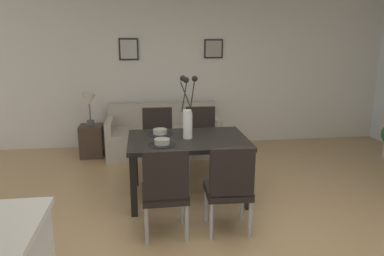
{
  "coord_description": "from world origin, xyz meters",
  "views": [
    {
      "loc": [
        -0.75,
        -3.28,
        1.93
      ],
      "look_at": [
        -0.2,
        0.91,
        0.86
      ],
      "focal_mm": 34.78,
      "sensor_mm": 36.0,
      "label": 1
    }
  ],
  "objects_px": {
    "dining_chair_near_right": "(158,138)",
    "side_table": "(92,141)",
    "framed_picture_center": "(214,49)",
    "dining_table": "(188,145)",
    "framed_picture_left": "(129,49)",
    "dining_chair_far_right": "(201,136)",
    "table_lamp": "(89,102)",
    "bowl_near_right": "(160,131)",
    "centerpiece_vase": "(188,115)",
    "dining_chair_far_left": "(229,185)",
    "bowl_near_left": "(162,141)",
    "sofa": "(164,137)",
    "dining_chair_near_left": "(165,188)"
  },
  "relations": [
    {
      "from": "dining_chair_near_right",
      "to": "side_table",
      "type": "bearing_deg",
      "value": 140.84
    },
    {
      "from": "framed_picture_center",
      "to": "dining_table",
      "type": "bearing_deg",
      "value": -107.8
    },
    {
      "from": "side_table",
      "to": "framed_picture_left",
      "type": "xyz_separation_m",
      "value": [
        0.63,
        0.53,
        1.43
      ]
    },
    {
      "from": "dining_chair_far_right",
      "to": "table_lamp",
      "type": "height_order",
      "value": "table_lamp"
    },
    {
      "from": "dining_chair_near_right",
      "to": "dining_chair_far_right",
      "type": "relative_size",
      "value": 1.0
    },
    {
      "from": "dining_chair_far_right",
      "to": "table_lamp",
      "type": "xyz_separation_m",
      "value": [
        -1.66,
        0.85,
        0.38
      ]
    },
    {
      "from": "bowl_near_right",
      "to": "table_lamp",
      "type": "relative_size",
      "value": 0.33
    },
    {
      "from": "framed_picture_left",
      "to": "table_lamp",
      "type": "bearing_deg",
      "value": -140.21
    },
    {
      "from": "dining_chair_near_right",
      "to": "centerpiece_vase",
      "type": "height_order",
      "value": "centerpiece_vase"
    },
    {
      "from": "dining_chair_far_left",
      "to": "bowl_near_left",
      "type": "height_order",
      "value": "dining_chair_far_left"
    },
    {
      "from": "table_lamp",
      "to": "dining_chair_far_left",
      "type": "bearing_deg",
      "value": -57.95
    },
    {
      "from": "dining_chair_near_right",
      "to": "bowl_near_right",
      "type": "xyz_separation_m",
      "value": [
        0.01,
        -0.67,
        0.27
      ]
    },
    {
      "from": "dining_chair_near_right",
      "to": "dining_chair_far_left",
      "type": "height_order",
      "value": "same"
    },
    {
      "from": "centerpiece_vase",
      "to": "dining_table",
      "type": "bearing_deg",
      "value": -124.65
    },
    {
      "from": "bowl_near_right",
      "to": "framed_picture_left",
      "type": "distance_m",
      "value": 2.27
    },
    {
      "from": "dining_table",
      "to": "framed_picture_left",
      "type": "xyz_separation_m",
      "value": [
        -0.73,
        2.26,
        1.04
      ]
    },
    {
      "from": "side_table",
      "to": "table_lamp",
      "type": "relative_size",
      "value": 1.02
    },
    {
      "from": "bowl_near_right",
      "to": "framed_picture_center",
      "type": "bearing_deg",
      "value": 62.96
    },
    {
      "from": "sofa",
      "to": "side_table",
      "type": "height_order",
      "value": "sofa"
    },
    {
      "from": "dining_chair_far_left",
      "to": "dining_chair_far_right",
      "type": "height_order",
      "value": "same"
    },
    {
      "from": "dining_table",
      "to": "framed_picture_center",
      "type": "distance_m",
      "value": 2.59
    },
    {
      "from": "dining_table",
      "to": "framed_picture_center",
      "type": "xyz_separation_m",
      "value": [
        0.73,
        2.26,
        1.04
      ]
    },
    {
      "from": "dining_chair_far_right",
      "to": "sofa",
      "type": "xyz_separation_m",
      "value": [
        -0.49,
        0.9,
        -0.23
      ]
    },
    {
      "from": "centerpiece_vase",
      "to": "bowl_near_right",
      "type": "height_order",
      "value": "centerpiece_vase"
    },
    {
      "from": "bowl_near_left",
      "to": "bowl_near_right",
      "type": "xyz_separation_m",
      "value": [
        0.0,
        0.44,
        0.0
      ]
    },
    {
      "from": "dining_chair_far_right",
      "to": "centerpiece_vase",
      "type": "height_order",
      "value": "centerpiece_vase"
    },
    {
      "from": "dining_chair_near_left",
      "to": "framed_picture_center",
      "type": "bearing_deg",
      "value": 71.66
    },
    {
      "from": "dining_chair_far_right",
      "to": "framed_picture_center",
      "type": "bearing_deg",
      "value": 72.86
    },
    {
      "from": "dining_chair_near_left",
      "to": "framed_picture_center",
      "type": "distance_m",
      "value": 3.54
    },
    {
      "from": "dining_chair_near_left",
      "to": "sofa",
      "type": "bearing_deg",
      "value": 87.2
    },
    {
      "from": "bowl_near_left",
      "to": "dining_chair_near_right",
      "type": "bearing_deg",
      "value": 90.31
    },
    {
      "from": "centerpiece_vase",
      "to": "dining_chair_far_right",
      "type": "bearing_deg",
      "value": 71.2
    },
    {
      "from": "sofa",
      "to": "table_lamp",
      "type": "relative_size",
      "value": 3.58
    },
    {
      "from": "dining_table",
      "to": "dining_chair_near_right",
      "type": "relative_size",
      "value": 1.52
    },
    {
      "from": "centerpiece_vase",
      "to": "side_table",
      "type": "distance_m",
      "value": 2.33
    },
    {
      "from": "framed_picture_left",
      "to": "side_table",
      "type": "bearing_deg",
      "value": -140.21
    },
    {
      "from": "framed_picture_left",
      "to": "framed_picture_center",
      "type": "height_order",
      "value": "framed_picture_left"
    },
    {
      "from": "side_table",
      "to": "framed_picture_center",
      "type": "distance_m",
      "value": 2.58
    },
    {
      "from": "centerpiece_vase",
      "to": "bowl_near_left",
      "type": "distance_m",
      "value": 0.46
    },
    {
      "from": "dining_table",
      "to": "dining_chair_far_left",
      "type": "xyz_separation_m",
      "value": [
        0.3,
        -0.91,
        -0.14
      ]
    },
    {
      "from": "dining_table",
      "to": "sofa",
      "type": "height_order",
      "value": "sofa"
    },
    {
      "from": "dining_chair_far_right",
      "to": "bowl_near_right",
      "type": "distance_m",
      "value": 0.94
    },
    {
      "from": "dining_chair_far_right",
      "to": "centerpiece_vase",
      "type": "distance_m",
      "value": 1.06
    },
    {
      "from": "bowl_near_left",
      "to": "side_table",
      "type": "xyz_separation_m",
      "value": [
        -1.04,
        1.95,
        -0.52
      ]
    },
    {
      "from": "centerpiece_vase",
      "to": "sofa",
      "type": "distance_m",
      "value": 1.94
    },
    {
      "from": "framed_picture_center",
      "to": "bowl_near_left",
      "type": "bearing_deg",
      "value": -112.76
    },
    {
      "from": "dining_chair_far_left",
      "to": "bowl_near_right",
      "type": "relative_size",
      "value": 5.41
    },
    {
      "from": "dining_chair_near_right",
      "to": "dining_table",
      "type": "bearing_deg",
      "value": -70.18
    },
    {
      "from": "bowl_near_right",
      "to": "framed_picture_center",
      "type": "relative_size",
      "value": 0.52
    },
    {
      "from": "side_table",
      "to": "framed_picture_center",
      "type": "bearing_deg",
      "value": 14.17
    }
  ]
}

